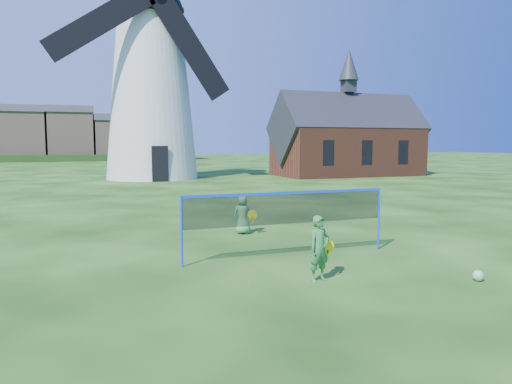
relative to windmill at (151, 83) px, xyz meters
The scene contains 7 objects.
ground 28.00m from the windmill, 93.97° to the right, with size 220.00×220.00×0.00m, color black.
windmill is the anchor object (origin of this frame).
chapel 16.44m from the windmill, ahead, with size 12.22×5.92×10.33m.
badminton_net 27.82m from the windmill, 92.37° to the right, with size 5.05×0.05×1.55m.
player_girl 29.90m from the windmill, 92.69° to the right, with size 0.68×0.41×1.28m.
player_boy 24.86m from the windmill, 92.66° to the right, with size 0.69×0.52×1.16m.
play_ball 31.10m from the windmill, 87.15° to the right, with size 0.22×0.22×0.22m, color green.
Camera 1 is at (-3.91, -10.32, 2.66)m, focal length 34.18 mm.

